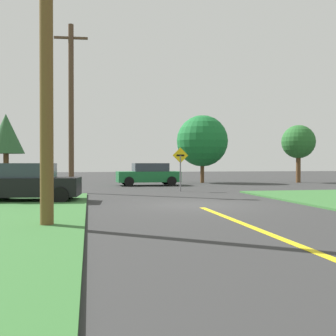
{
  "coord_description": "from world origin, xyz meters",
  "views": [
    {
      "loc": [
        -4.03,
        -15.12,
        1.62
      ],
      "look_at": [
        -0.2,
        4.45,
        1.38
      ],
      "focal_mm": 43.22,
      "sensor_mm": 36.0,
      "label": 1
    }
  ],
  "objects_px": {
    "car_approaching_junction": "(149,174)",
    "oak_tree_left": "(202,141)",
    "parked_car_near_building": "(30,183)",
    "direction_sign": "(180,164)",
    "utility_pole_near": "(46,63)",
    "utility_pole_mid": "(71,106)",
    "pine_tree_center": "(298,142)",
    "oak_tree_right": "(6,134)"
  },
  "relations": [
    {
      "from": "car_approaching_junction",
      "to": "oak_tree_left",
      "type": "bearing_deg",
      "value": -150.23
    },
    {
      "from": "parked_car_near_building",
      "to": "direction_sign",
      "type": "height_order",
      "value": "direction_sign"
    },
    {
      "from": "parked_car_near_building",
      "to": "direction_sign",
      "type": "distance_m",
      "value": 9.11
    },
    {
      "from": "direction_sign",
      "to": "oak_tree_left",
      "type": "relative_size",
      "value": 0.45
    },
    {
      "from": "utility_pole_near",
      "to": "utility_pole_mid",
      "type": "relative_size",
      "value": 0.88
    },
    {
      "from": "utility_pole_mid",
      "to": "oak_tree_left",
      "type": "bearing_deg",
      "value": 43.34
    },
    {
      "from": "utility_pole_mid",
      "to": "oak_tree_left",
      "type": "height_order",
      "value": "utility_pole_mid"
    },
    {
      "from": "oak_tree_left",
      "to": "pine_tree_center",
      "type": "distance_m",
      "value": 8.07
    },
    {
      "from": "oak_tree_right",
      "to": "utility_pole_mid",
      "type": "bearing_deg",
      "value": -59.18
    },
    {
      "from": "direction_sign",
      "to": "pine_tree_center",
      "type": "bearing_deg",
      "value": 35.0
    },
    {
      "from": "parked_car_near_building",
      "to": "oak_tree_left",
      "type": "xyz_separation_m",
      "value": [
        11.62,
        14.6,
        2.65
      ]
    },
    {
      "from": "oak_tree_right",
      "to": "utility_pole_near",
      "type": "bearing_deg",
      "value": -76.61
    },
    {
      "from": "utility_pole_near",
      "to": "parked_car_near_building",
      "type": "bearing_deg",
      "value": 101.13
    },
    {
      "from": "parked_car_near_building",
      "to": "oak_tree_left",
      "type": "height_order",
      "value": "oak_tree_left"
    },
    {
      "from": "direction_sign",
      "to": "oak_tree_left",
      "type": "height_order",
      "value": "oak_tree_left"
    },
    {
      "from": "utility_pole_mid",
      "to": "oak_tree_right",
      "type": "height_order",
      "value": "utility_pole_mid"
    },
    {
      "from": "parked_car_near_building",
      "to": "utility_pole_near",
      "type": "height_order",
      "value": "utility_pole_near"
    },
    {
      "from": "pine_tree_center",
      "to": "oak_tree_right",
      "type": "height_order",
      "value": "oak_tree_right"
    },
    {
      "from": "parked_car_near_building",
      "to": "oak_tree_right",
      "type": "bearing_deg",
      "value": 109.95
    },
    {
      "from": "utility_pole_mid",
      "to": "oak_tree_left",
      "type": "relative_size",
      "value": 1.64
    },
    {
      "from": "car_approaching_junction",
      "to": "utility_pole_near",
      "type": "relative_size",
      "value": 0.57
    },
    {
      "from": "oak_tree_left",
      "to": "oak_tree_right",
      "type": "height_order",
      "value": "oak_tree_left"
    },
    {
      "from": "car_approaching_junction",
      "to": "oak_tree_right",
      "type": "relative_size",
      "value": 0.88
    },
    {
      "from": "utility_pole_mid",
      "to": "pine_tree_center",
      "type": "bearing_deg",
      "value": 24.84
    },
    {
      "from": "pine_tree_center",
      "to": "direction_sign",
      "type": "bearing_deg",
      "value": -145.0
    },
    {
      "from": "parked_car_near_building",
      "to": "utility_pole_mid",
      "type": "bearing_deg",
      "value": 78.99
    },
    {
      "from": "parked_car_near_building",
      "to": "direction_sign",
      "type": "bearing_deg",
      "value": 38.79
    },
    {
      "from": "oak_tree_left",
      "to": "oak_tree_right",
      "type": "distance_m",
      "value": 15.14
    },
    {
      "from": "oak_tree_right",
      "to": "parked_car_near_building",
      "type": "bearing_deg",
      "value": -75.42
    },
    {
      "from": "car_approaching_junction",
      "to": "pine_tree_center",
      "type": "distance_m",
      "value": 13.31
    },
    {
      "from": "parked_car_near_building",
      "to": "pine_tree_center",
      "type": "xyz_separation_m",
      "value": [
        19.6,
        13.42,
        2.58
      ]
    },
    {
      "from": "utility_pole_mid",
      "to": "direction_sign",
      "type": "bearing_deg",
      "value": -0.33
    },
    {
      "from": "car_approaching_junction",
      "to": "utility_pole_near",
      "type": "distance_m",
      "value": 19.58
    },
    {
      "from": "oak_tree_left",
      "to": "pine_tree_center",
      "type": "bearing_deg",
      "value": -8.41
    },
    {
      "from": "pine_tree_center",
      "to": "utility_pole_near",
      "type": "bearing_deg",
      "value": -131.66
    },
    {
      "from": "direction_sign",
      "to": "pine_tree_center",
      "type": "xyz_separation_m",
      "value": [
        12.03,
        8.42,
        1.81
      ]
    },
    {
      "from": "parked_car_near_building",
      "to": "direction_sign",
      "type": "relative_size",
      "value": 1.64
    },
    {
      "from": "direction_sign",
      "to": "oak_tree_left",
      "type": "bearing_deg",
      "value": 67.15
    },
    {
      "from": "oak_tree_left",
      "to": "pine_tree_center",
      "type": "xyz_separation_m",
      "value": [
        7.98,
        -1.18,
        -0.07
      ]
    },
    {
      "from": "pine_tree_center",
      "to": "oak_tree_right",
      "type": "bearing_deg",
      "value": -179.75
    },
    {
      "from": "parked_car_near_building",
      "to": "utility_pole_near",
      "type": "relative_size",
      "value": 0.51
    },
    {
      "from": "car_approaching_junction",
      "to": "utility_pole_mid",
      "type": "relative_size",
      "value": 0.5
    }
  ]
}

